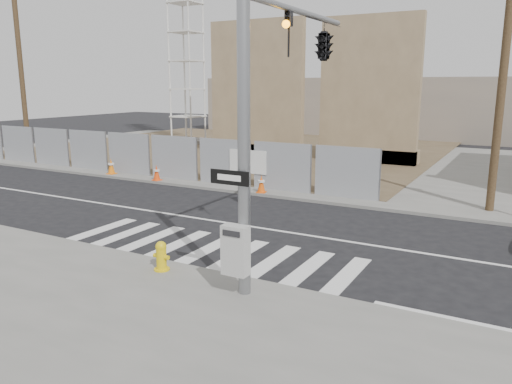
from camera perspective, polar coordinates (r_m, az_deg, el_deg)
The scene contains 14 objects.
ground at distance 15.99m, azimuth -0.42°, elevation -4.01°, with size 100.00×100.00×0.00m, color black.
sidewalk_far at distance 28.74m, azimuth 13.37°, elevation 3.08°, with size 50.00×20.00×0.12m, color slate.
signal_pole at distance 12.40m, azimuth 5.15°, elevation 13.62°, with size 0.96×5.87×7.00m.
chain_link_fence at distance 25.61m, azimuth -14.67°, elevation 4.32°, with size 24.60×0.04×2.00m, color gray.
concrete_wall_left at distance 30.20m, azimuth 0.12°, elevation 10.16°, with size 6.00×1.30×8.00m.
concrete_wall_right at distance 28.63m, azimuth 12.77°, elevation 9.75°, with size 5.50×1.30×8.00m.
crane_tower at distance 38.09m, azimuth -8.07°, elevation 18.99°, with size 2.60×2.60×18.15m.
utility_pole_left at distance 31.74m, azimuth -25.27°, elevation 12.43°, with size 1.60×0.28×10.00m.
utility_pole_right at distance 18.93m, azimuth 26.53°, elevation 13.21°, with size 1.60×0.28×10.00m.
fire_hydrant at distance 12.16m, azimuth -10.77°, elevation -7.18°, with size 0.44×0.39×0.71m.
traffic_cone_a at distance 28.45m, azimuth -19.00°, elevation 3.48°, with size 0.44×0.44×0.71m.
traffic_cone_b at distance 25.64m, azimuth -16.22°, elevation 2.83°, with size 0.42×0.42×0.77m.
traffic_cone_c at distance 23.43m, azimuth -11.30°, elevation 2.17°, with size 0.42×0.42×0.72m.
traffic_cone_d at distance 20.38m, azimuth 0.61°, elevation 0.93°, with size 0.45×0.45×0.73m.
Camera 1 is at (7.50, -13.39, 4.47)m, focal length 35.00 mm.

